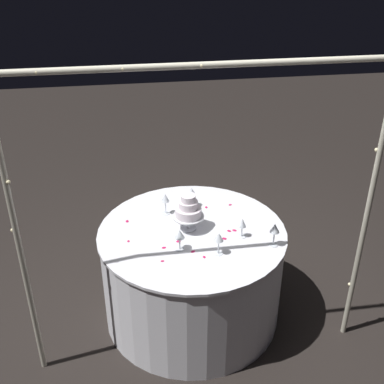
# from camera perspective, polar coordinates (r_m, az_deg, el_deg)

# --- Properties ---
(ground_plane) EXTENTS (12.00, 12.00, 0.00)m
(ground_plane) POSITION_cam_1_polar(r_m,az_deg,el_deg) (3.93, -0.00, -13.72)
(ground_plane) COLOR black
(decorative_arch) EXTENTS (2.21, 0.06, 2.04)m
(decorative_arch) POSITION_cam_1_polar(r_m,az_deg,el_deg) (2.83, 1.08, 1.52)
(decorative_arch) COLOR #B7B29E
(decorative_arch) RESTS_ON ground
(main_table) EXTENTS (1.33, 1.33, 0.75)m
(main_table) POSITION_cam_1_polar(r_m,az_deg,el_deg) (3.68, -0.00, -9.44)
(main_table) COLOR white
(main_table) RESTS_ON ground
(tiered_cake) EXTENTS (0.22, 0.22, 0.27)m
(tiered_cake) POSITION_cam_1_polar(r_m,az_deg,el_deg) (3.40, -0.43, -2.07)
(tiered_cake) COLOR silver
(tiered_cake) RESTS_ON main_table
(wine_glass_0) EXTENTS (0.07, 0.07, 0.15)m
(wine_glass_0) POSITION_cam_1_polar(r_m,az_deg,el_deg) (3.22, -1.45, -4.97)
(wine_glass_0) COLOR silver
(wine_glass_0) RESTS_ON main_table
(wine_glass_1) EXTENTS (0.06, 0.06, 0.16)m
(wine_glass_1) POSITION_cam_1_polar(r_m,az_deg,el_deg) (3.69, -0.03, -0.08)
(wine_glass_1) COLOR silver
(wine_glass_1) RESTS_ON main_table
(wine_glass_2) EXTENTS (0.06, 0.06, 0.15)m
(wine_glass_2) POSITION_cam_1_polar(r_m,az_deg,el_deg) (3.36, 5.84, -3.69)
(wine_glass_2) COLOR silver
(wine_glass_2) RESTS_ON main_table
(wine_glass_3) EXTENTS (0.06, 0.06, 0.16)m
(wine_glass_3) POSITION_cam_1_polar(r_m,az_deg,el_deg) (3.18, 3.12, -5.36)
(wine_glass_3) COLOR silver
(wine_glass_3) RESTS_ON main_table
(wine_glass_4) EXTENTS (0.06, 0.06, 0.17)m
(wine_glass_4) POSITION_cam_1_polar(r_m,az_deg,el_deg) (3.59, -3.11, -0.81)
(wine_glass_4) COLOR silver
(wine_glass_4) RESTS_ON main_table
(wine_glass_5) EXTENTS (0.07, 0.07, 0.17)m
(wine_glass_5) POSITION_cam_1_polar(r_m,az_deg,el_deg) (3.29, 9.56, -4.25)
(wine_glass_5) COLOR silver
(wine_glass_5) RESTS_ON main_table
(rose_petal_0) EXTENTS (0.04, 0.04, 0.00)m
(rose_petal_0) POSITION_cam_1_polar(r_m,az_deg,el_deg) (3.35, -1.58, -5.74)
(rose_petal_0) COLOR #C61951
(rose_petal_0) RESTS_ON main_table
(rose_petal_1) EXTENTS (0.03, 0.03, 0.00)m
(rose_petal_1) POSITION_cam_1_polar(r_m,az_deg,el_deg) (3.30, -3.27, -6.46)
(rose_petal_1) COLOR #C61951
(rose_petal_1) RESTS_ON main_table
(rose_petal_2) EXTENTS (0.04, 0.04, 0.00)m
(rose_petal_2) POSITION_cam_1_polar(r_m,az_deg,el_deg) (3.69, 0.83, -2.12)
(rose_petal_2) COLOR #C61951
(rose_petal_2) RESTS_ON main_table
(rose_petal_3) EXTENTS (0.02, 0.02, 0.00)m
(rose_petal_3) POSITION_cam_1_polar(r_m,az_deg,el_deg) (3.38, -7.38, -5.68)
(rose_petal_3) COLOR #C61951
(rose_petal_3) RESTS_ON main_table
(rose_petal_4) EXTENTS (0.04, 0.03, 0.00)m
(rose_petal_4) POSITION_cam_1_polar(r_m,az_deg,el_deg) (3.26, 0.12, -6.91)
(rose_petal_4) COLOR #C61951
(rose_petal_4) RESTS_ON main_table
(rose_petal_5) EXTENTS (0.04, 0.04, 0.00)m
(rose_petal_5) POSITION_cam_1_polar(r_m,az_deg,el_deg) (3.39, 3.77, -5.41)
(rose_petal_5) COLOR #C61951
(rose_petal_5) RESTS_ON main_table
(rose_petal_6) EXTENTS (0.02, 0.03, 0.00)m
(rose_petal_6) POSITION_cam_1_polar(r_m,az_deg,el_deg) (3.59, -7.52, -3.38)
(rose_petal_6) COLOR #C61951
(rose_petal_6) RESTS_ON main_table
(rose_petal_7) EXTENTS (0.04, 0.04, 0.00)m
(rose_petal_7) POSITION_cam_1_polar(r_m,az_deg,el_deg) (3.48, 4.95, -4.45)
(rose_petal_7) COLOR #C61951
(rose_petal_7) RESTS_ON main_table
(rose_petal_8) EXTENTS (0.03, 0.02, 0.00)m
(rose_petal_8) POSITION_cam_1_polar(r_m,az_deg,el_deg) (3.18, -3.44, -7.99)
(rose_petal_8) COLOR #C61951
(rose_petal_8) RESTS_ON main_table
(rose_petal_9) EXTENTS (0.04, 0.04, 0.00)m
(rose_petal_9) POSITION_cam_1_polar(r_m,az_deg,el_deg) (3.47, 4.32, -4.52)
(rose_petal_9) COLOR #C61951
(rose_petal_9) RESTS_ON main_table
(rose_petal_10) EXTENTS (0.03, 0.03, 0.00)m
(rose_petal_10) POSITION_cam_1_polar(r_m,az_deg,el_deg) (3.77, 4.45, -1.49)
(rose_petal_10) COLOR #C61951
(rose_petal_10) RESTS_ON main_table
(rose_petal_11) EXTENTS (0.02, 0.03, 0.00)m
(rose_petal_11) POSITION_cam_1_polar(r_m,az_deg,el_deg) (3.73, 1.67, -1.78)
(rose_petal_11) COLOR #C61951
(rose_petal_11) RESTS_ON main_table
(rose_petal_12) EXTENTS (0.02, 0.03, 0.00)m
(rose_petal_12) POSITION_cam_1_polar(r_m,az_deg,el_deg) (3.21, 1.42, -7.54)
(rose_petal_12) COLOR #C61951
(rose_petal_12) RESTS_ON main_table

